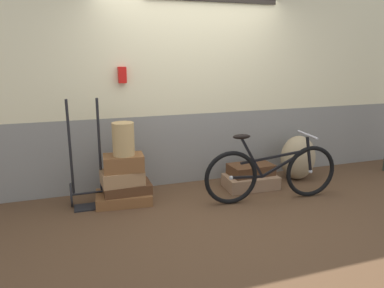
% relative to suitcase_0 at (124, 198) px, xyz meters
% --- Properties ---
extents(ground, '(9.70, 5.20, 0.06)m').
position_rel_suitcase_0_xyz_m(ground, '(1.05, -0.30, -0.09)').
color(ground, '#513823').
extents(station_building, '(7.70, 0.74, 2.80)m').
position_rel_suitcase_0_xyz_m(station_building, '(1.06, 0.55, 1.34)').
color(station_building, gray).
rests_on(station_building, ground).
extents(suitcase_0, '(0.71, 0.50, 0.13)m').
position_rel_suitcase_0_xyz_m(suitcase_0, '(0.00, 0.00, 0.00)').
color(suitcase_0, brown).
rests_on(suitcase_0, ground).
extents(suitcase_1, '(0.57, 0.36, 0.12)m').
position_rel_suitcase_0_xyz_m(suitcase_1, '(0.05, -0.00, 0.12)').
color(suitcase_1, '#4C2D19').
rests_on(suitcase_1, suitcase_0).
extents(suitcase_2, '(0.52, 0.36, 0.17)m').
position_rel_suitcase_0_xyz_m(suitcase_2, '(-0.01, -0.00, 0.27)').
color(suitcase_2, '#9E754C').
rests_on(suitcase_2, suitcase_1).
extents(suitcase_3, '(0.50, 0.34, 0.20)m').
position_rel_suitcase_0_xyz_m(suitcase_3, '(0.02, -0.01, 0.45)').
color(suitcase_3, brown).
rests_on(suitcase_3, suitcase_2).
extents(suitcase_4, '(0.73, 0.45, 0.17)m').
position_rel_suitcase_0_xyz_m(suitcase_4, '(1.73, -0.04, 0.02)').
color(suitcase_4, '#937051').
rests_on(suitcase_4, ground).
extents(suitcase_5, '(0.61, 0.38, 0.14)m').
position_rel_suitcase_0_xyz_m(suitcase_5, '(1.75, 0.01, 0.18)').
color(suitcase_5, '#4C2D19').
rests_on(suitcase_5, suitcase_4).
extents(wicker_basket, '(0.26, 0.26, 0.40)m').
position_rel_suitcase_0_xyz_m(wicker_basket, '(0.02, -0.02, 0.75)').
color(wicker_basket, tan).
rests_on(wicker_basket, suitcase_3).
extents(luggage_trolley, '(0.42, 0.36, 1.30)m').
position_rel_suitcase_0_xyz_m(luggage_trolley, '(-0.41, 0.07, 0.24)').
color(luggage_trolley, black).
rests_on(luggage_trolley, ground).
extents(burlap_sack, '(0.51, 0.44, 0.65)m').
position_rel_suitcase_0_xyz_m(burlap_sack, '(2.54, 0.07, 0.26)').
color(burlap_sack, '#9E8966').
rests_on(burlap_sack, ground).
extents(bicycle, '(1.73, 0.46, 0.87)m').
position_rel_suitcase_0_xyz_m(bicycle, '(1.76, -0.51, 0.29)').
color(bicycle, black).
rests_on(bicycle, ground).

